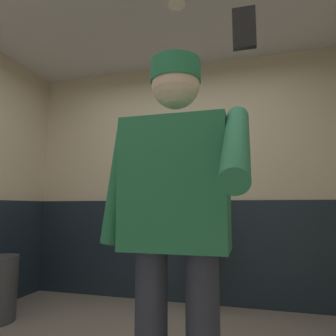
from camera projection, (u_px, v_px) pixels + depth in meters
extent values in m
cube|color=beige|center=(184.00, 178.00, 3.39)|extent=(4.19, 0.12, 2.63)
cube|color=#19232D|center=(183.00, 250.00, 3.22)|extent=(3.59, 0.03, 1.06)
cylinder|color=white|center=(176.00, 4.00, 2.40)|extent=(0.14, 0.14, 0.03)
cube|color=white|center=(205.00, 223.00, 3.18)|extent=(0.40, 0.05, 0.65)
cube|color=white|center=(203.00, 229.00, 3.01)|extent=(0.34, 0.30, 0.45)
cylinder|color=#B7BABF|center=(204.00, 195.00, 3.20)|extent=(0.04, 0.04, 0.24)
cylinder|color=#B7BABF|center=(205.00, 278.00, 3.07)|extent=(0.05, 0.05, 0.55)
cube|color=#26724C|center=(176.00, 184.00, 1.32)|extent=(0.45, 0.24, 0.57)
cylinder|color=#26724C|center=(119.00, 183.00, 1.39)|extent=(0.17, 0.09, 0.56)
cylinder|color=#26724C|center=(236.00, 142.00, 1.04)|extent=(0.09, 0.50, 0.39)
sphere|color=beige|center=(176.00, 85.00, 1.37)|extent=(0.22, 0.22, 0.22)
cylinder|color=#26724C|center=(176.00, 72.00, 1.38)|extent=(0.23, 0.23, 0.10)
cube|color=black|center=(244.00, 28.00, 0.79)|extent=(0.06, 0.02, 0.11)
cube|color=silver|center=(199.00, 184.00, 3.23)|extent=(0.10, 0.07, 0.18)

